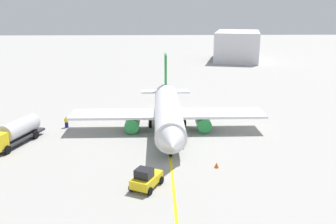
{
  "coord_description": "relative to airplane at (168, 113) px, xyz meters",
  "views": [
    {
      "loc": [
        50.7,
        -1.59,
        17.41
      ],
      "look_at": [
        0.0,
        0.0,
        3.0
      ],
      "focal_mm": 39.15,
      "sensor_mm": 36.0,
      "label": 1
    }
  ],
  "objects": [
    {
      "name": "taxi_line_marking",
      "position": [
        0.46,
        0.0,
        -2.73
      ],
      "size": [
        65.75,
        0.49,
        0.01
      ],
      "primitive_type": "cube",
      "rotation": [
        0.0,
        0.0,
        0.0
      ],
      "color": "yellow",
      "rests_on": "ground"
    },
    {
      "name": "distant_hangar",
      "position": [
        -76.28,
        26.43,
        2.15
      ],
      "size": [
        27.33,
        19.66,
        9.79
      ],
      "color": "silver",
      "rests_on": "ground"
    },
    {
      "name": "pushback_tug",
      "position": [
        17.75,
        -2.74,
        -1.72
      ],
      "size": [
        4.11,
        3.56,
        2.2
      ],
      "color": "yellow",
      "rests_on": "ground"
    },
    {
      "name": "safety_cone_nose",
      "position": [
        13.17,
        5.11,
        -2.42
      ],
      "size": [
        0.56,
        0.56,
        0.62
      ],
      "primitive_type": "cone",
      "color": "#F2590F",
      "rests_on": "ground"
    },
    {
      "name": "airplane",
      "position": [
        0.0,
        0.0,
        0.0
      ],
      "size": [
        28.82,
        28.43,
        9.83
      ],
      "color": "white",
      "rests_on": "ground"
    },
    {
      "name": "fuel_tanker",
      "position": [
        4.94,
        -20.36,
        -1.02
      ],
      "size": [
        9.79,
        5.18,
        3.15
      ],
      "color": "#2D2D33",
      "rests_on": "ground"
    },
    {
      "name": "ground_plane",
      "position": [
        0.46,
        0.0,
        -2.73
      ],
      "size": [
        400.0,
        400.0,
        0.0
      ],
      "primitive_type": "plane",
      "color": "#9E9B96"
    },
    {
      "name": "refueling_worker",
      "position": [
        -2.03,
        -15.29,
        -1.91
      ],
      "size": [
        0.42,
        0.56,
        1.71
      ],
      "color": "navy",
      "rests_on": "ground"
    }
  ]
}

